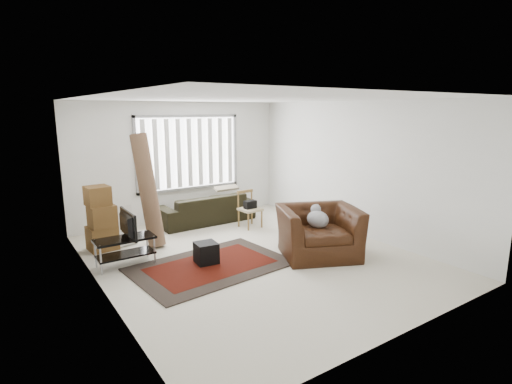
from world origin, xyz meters
TOP-DOWN VIEW (x-y plane):
  - room at (0.03, 0.51)m, footprint 6.00×6.02m
  - persian_rug at (-0.81, 0.02)m, footprint 2.62×1.88m
  - tv_stand at (-1.95, 0.84)m, footprint 0.95×0.43m
  - tv at (-1.95, 0.84)m, footprint 0.10×0.77m
  - subwoofer at (-0.82, 0.17)m, footprint 0.38×0.38m
  - moving_boxes at (-2.07, 1.86)m, footprint 0.52×0.49m
  - white_flatpack at (-1.75, 1.88)m, footprint 0.63×0.40m
  - rolled_rug at (-1.26, 1.62)m, footprint 0.51×0.79m
  - sofa at (0.34, 2.45)m, footprint 2.20×0.98m
  - side_chair at (0.95, 1.56)m, footprint 0.45×0.45m
  - armchair at (1.00, -0.57)m, footprint 1.69×1.60m

SIDE VIEW (x-z plane):
  - persian_rug at x=-0.81m, z-range 0.00..0.02m
  - subwoofer at x=-0.82m, z-range 0.02..0.36m
  - tv_stand at x=-1.95m, z-range 0.11..0.58m
  - white_flatpack at x=-1.75m, z-range 0.00..0.74m
  - sofa at x=0.34m, z-range 0.00..0.84m
  - side_chair at x=0.95m, z-range 0.04..0.84m
  - armchair at x=1.00m, z-range 0.00..0.99m
  - moving_boxes at x=-2.07m, z-range -0.04..1.14m
  - tv at x=-1.95m, z-range 0.48..0.92m
  - rolled_rug at x=-1.26m, z-range 0.00..2.11m
  - room at x=0.03m, z-range 0.40..3.11m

